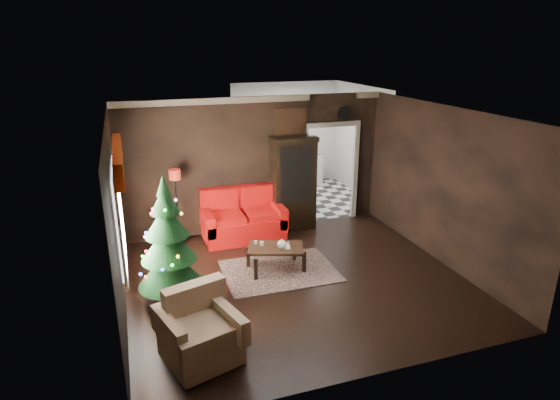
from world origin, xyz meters
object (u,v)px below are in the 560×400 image
object	(u,v)px
teapot	(282,244)
kitchen_table	(298,189)
christmas_tree	(168,240)
floor_lamp	(177,206)
wall_clock	(344,113)
armchair	(200,328)
curio_cabinet	(293,185)
coffee_table	(276,258)
loveseat	(243,215)

from	to	relation	value
teapot	kitchen_table	xyz separation A→B (m)	(1.54, 3.32, -0.15)
christmas_tree	kitchen_table	distance (m)	5.13
floor_lamp	wall_clock	world-z (taller)	wall_clock
christmas_tree	armchair	world-z (taller)	christmas_tree
curio_cabinet	wall_clock	bearing A→B (deg)	8.53
christmas_tree	wall_clock	xyz separation A→B (m)	(4.01, 2.48, 1.33)
curio_cabinet	coffee_table	bearing A→B (deg)	-118.63
coffee_table	christmas_tree	bearing A→B (deg)	-163.90
loveseat	christmas_tree	bearing A→B (deg)	-128.68
loveseat	teapot	xyz separation A→B (m)	(0.26, -1.67, 0.03)
teapot	loveseat	bearing A→B (deg)	98.84
curio_cabinet	wall_clock	xyz separation A→B (m)	(1.20, 0.18, 1.43)
curio_cabinet	kitchen_table	world-z (taller)	curio_cabinet
kitchen_table	curio_cabinet	bearing A→B (deg)	-114.44
coffee_table	wall_clock	xyz separation A→B (m)	(2.16, 1.94, 2.15)
wall_clock	curio_cabinet	bearing A→B (deg)	-171.47
christmas_tree	armchair	xyz separation A→B (m)	(0.19, -1.50, -0.59)
loveseat	curio_cabinet	bearing A→B (deg)	10.83
loveseat	christmas_tree	xyz separation A→B (m)	(-1.66, -2.08, 0.55)
floor_lamp	teapot	world-z (taller)	floor_lamp
loveseat	wall_clock	xyz separation A→B (m)	(2.35, 0.40, 1.88)
loveseat	kitchen_table	size ratio (longest dim) A/B	2.27
armchair	wall_clock	xyz separation A→B (m)	(3.82, 3.98, 1.92)
wall_clock	kitchen_table	bearing A→B (deg)	113.75
curio_cabinet	teapot	bearing A→B (deg)	-115.26
floor_lamp	kitchen_table	distance (m)	3.50
curio_cabinet	christmas_tree	bearing A→B (deg)	-140.77
loveseat	coffee_table	bearing A→B (deg)	-83.02
teapot	wall_clock	distance (m)	3.48
armchair	teapot	bearing A→B (deg)	30.86
christmas_tree	coffee_table	bearing A→B (deg)	16.10
christmas_tree	wall_clock	distance (m)	4.90
armchair	coffee_table	bearing A→B (deg)	33.85
floor_lamp	coffee_table	bearing A→B (deg)	-47.24
armchair	teapot	xyz separation A→B (m)	(1.73, 1.91, 0.07)
coffee_table	wall_clock	distance (m)	3.62
teapot	wall_clock	world-z (taller)	wall_clock
floor_lamp	armchair	bearing A→B (deg)	-92.89
loveseat	christmas_tree	world-z (taller)	christmas_tree
floor_lamp	christmas_tree	bearing A→B (deg)	-99.95
curio_cabinet	wall_clock	distance (m)	1.88
floor_lamp	christmas_tree	distance (m)	2.17
floor_lamp	coffee_table	world-z (taller)	floor_lamp
curio_cabinet	armchair	size ratio (longest dim) A/B	2.11
curio_cabinet	christmas_tree	distance (m)	3.63
teapot	kitchen_table	world-z (taller)	kitchen_table
wall_clock	loveseat	bearing A→B (deg)	-170.34
loveseat	floor_lamp	xyz separation A→B (m)	(-1.29, 0.05, 0.33)
curio_cabinet	christmas_tree	world-z (taller)	christmas_tree
wall_clock	kitchen_table	distance (m)	2.43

